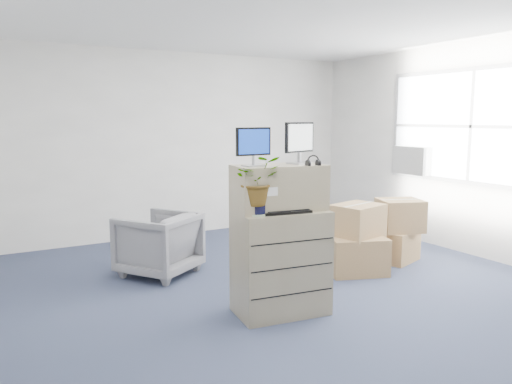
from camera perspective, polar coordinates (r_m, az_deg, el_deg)
ground at (r=4.98m, az=5.62°, el=-12.88°), size 7.00×7.00×0.00m
wall_back at (r=7.78m, az=-9.26°, el=5.34°), size 6.00×0.02×2.80m
wall_right at (r=6.85m, az=26.98°, el=4.12°), size 0.02×7.00×2.80m
window at (r=7.08m, az=23.52°, el=6.89°), size 0.07×2.72×1.52m
ac_unit at (r=7.62m, az=17.52°, el=3.49°), size 0.24×0.60×0.40m
filing_cabinet_lower at (r=4.67m, az=2.83°, el=-8.01°), size 0.89×0.60×0.97m
filing_cabinet_upper at (r=4.57m, az=2.65°, el=0.51°), size 0.88×0.51×0.42m
monitor_left at (r=4.39m, az=-0.28°, el=5.44°), size 0.35×0.14×0.34m
monitor_right at (r=4.66m, az=5.00°, el=5.88°), size 0.38×0.20×0.38m
headphones at (r=4.50m, az=6.55°, el=3.46°), size 0.13×0.03×0.13m
keyboard at (r=4.46m, az=3.35°, el=-2.25°), size 0.48×0.26×0.02m
mouse at (r=4.65m, az=7.35°, el=-1.82°), size 0.09×0.06×0.03m
water_bottle at (r=4.64m, az=3.07°, el=-0.53°), size 0.06×0.06×0.23m
phone_dock at (r=4.54m, az=2.22°, el=-1.61°), size 0.07×0.06×0.13m
external_drive at (r=4.85m, az=6.00°, el=-1.19°), size 0.21×0.17×0.06m
tissue_box at (r=4.74m, az=5.98°, el=-0.60°), size 0.21×0.11×0.08m
potted_plant at (r=4.32m, az=0.12°, el=0.53°), size 0.47×0.50×0.42m
office_chair at (r=5.91m, az=-11.08°, el=-5.51°), size 1.05×1.03×0.80m
cardboard_boxes at (r=6.22m, az=12.95°, el=-5.40°), size 1.51×0.80×0.80m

